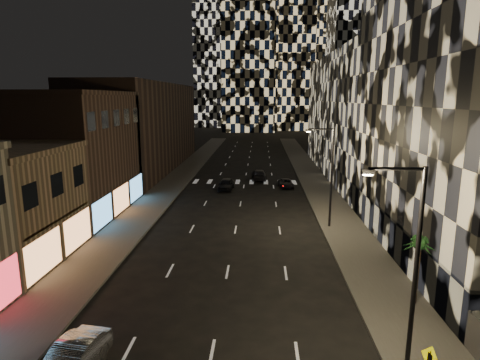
# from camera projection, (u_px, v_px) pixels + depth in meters

# --- Properties ---
(sidewalk_left) EXTENTS (4.00, 120.00, 0.15)m
(sidewalk_left) POSITION_uv_depth(u_px,v_px,m) (175.00, 181.00, 57.42)
(sidewalk_left) COLOR #47443F
(sidewalk_left) RESTS_ON ground
(sidewalk_right) EXTENTS (4.00, 120.00, 0.15)m
(sidewalk_right) POSITION_uv_depth(u_px,v_px,m) (316.00, 182.00, 56.42)
(sidewalk_right) COLOR #47443F
(sidewalk_right) RESTS_ON ground
(curb_left) EXTENTS (0.20, 120.00, 0.15)m
(curb_left) POSITION_uv_depth(u_px,v_px,m) (190.00, 181.00, 57.32)
(curb_left) COLOR #4C4C47
(curb_left) RESTS_ON ground
(curb_right) EXTENTS (0.20, 120.00, 0.15)m
(curb_right) POSITION_uv_depth(u_px,v_px,m) (301.00, 182.00, 56.53)
(curb_right) COLOR #4C4C47
(curb_right) RESTS_ON ground
(retail_brown) EXTENTS (10.00, 15.00, 12.00)m
(retail_brown) POSITION_uv_depth(u_px,v_px,m) (70.00, 156.00, 40.43)
(retail_brown) COLOR #463227
(retail_brown) RESTS_ON ground
(retail_filler_left) EXTENTS (10.00, 40.00, 14.00)m
(retail_filler_left) POSITION_uv_depth(u_px,v_px,m) (144.00, 127.00, 66.15)
(retail_filler_left) COLOR #463227
(retail_filler_left) RESTS_ON ground
(midrise_base) EXTENTS (0.60, 25.00, 3.00)m
(midrise_base) POSITION_uv_depth(u_px,v_px,m) (390.00, 232.00, 31.08)
(midrise_base) COLOR #383838
(midrise_base) RESTS_ON ground
(midrise_filler_right) EXTENTS (16.00, 40.00, 18.00)m
(midrise_filler_right) POSITION_uv_depth(u_px,v_px,m) (378.00, 116.00, 60.96)
(midrise_filler_right) COLOR #232326
(midrise_filler_right) RESTS_ON ground
(streetlight_near) EXTENTS (2.55, 0.25, 9.00)m
(streetlight_near) POSITION_uv_depth(u_px,v_px,m) (411.00, 258.00, 16.31)
(streetlight_near) COLOR black
(streetlight_near) RESTS_ON sidewalk_right
(streetlight_far) EXTENTS (2.55, 0.25, 9.00)m
(streetlight_far) POSITION_uv_depth(u_px,v_px,m) (329.00, 171.00, 35.87)
(streetlight_far) COLOR black
(streetlight_far) RESTS_ON sidewalk_right
(car_dark_midlane) EXTENTS (2.01, 4.41, 1.47)m
(car_dark_midlane) POSITION_uv_depth(u_px,v_px,m) (226.00, 184.00, 51.98)
(car_dark_midlane) COLOR black
(car_dark_midlane) RESTS_ON ground
(car_dark_oncoming) EXTENTS (2.21, 5.12, 1.47)m
(car_dark_oncoming) POSITION_uv_depth(u_px,v_px,m) (259.00, 175.00, 58.42)
(car_dark_oncoming) COLOR black
(car_dark_oncoming) RESTS_ON ground
(car_dark_rightlane) EXTENTS (2.08, 4.05, 1.09)m
(car_dark_rightlane) POSITION_uv_depth(u_px,v_px,m) (286.00, 183.00, 53.38)
(car_dark_rightlane) COLOR black
(car_dark_rightlane) RESTS_ON ground
(palm_tree) EXTENTS (2.04, 2.02, 4.00)m
(palm_tree) POSITION_uv_depth(u_px,v_px,m) (419.00, 248.00, 22.51)
(palm_tree) COLOR #47331E
(palm_tree) RESTS_ON sidewalk_right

